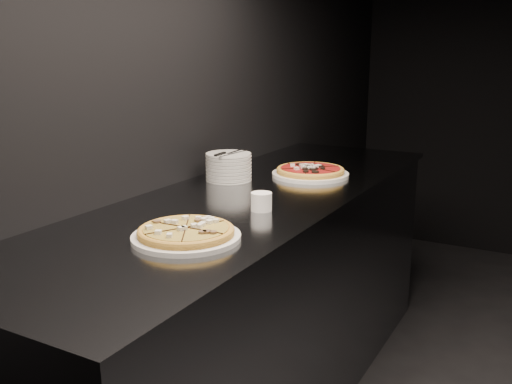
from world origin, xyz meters
The scene contains 7 objects.
wall_left centered at (-2.50, 0.00, 1.40)m, with size 0.02×5.00×2.80m, color black.
counter centered at (-2.13, 0.00, 0.46)m, with size 0.74×2.44×0.92m.
pizza_mushroom centered at (-2.03, -0.59, 0.94)m, with size 0.32×0.32×0.04m.
pizza_tomato centered at (-2.06, 0.39, 0.94)m, with size 0.37×0.37×0.04m.
plate_stack centered at (-2.34, 0.15, 0.98)m, with size 0.19×0.19×0.12m.
cutlery centered at (-2.33, 0.14, 1.04)m, with size 0.08×0.21×0.01m.
ramekin centered at (-1.98, -0.20, 0.95)m, with size 0.07×0.07×0.06m.
Camera 1 is at (-1.07, -1.88, 1.46)m, focal length 40.00 mm.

